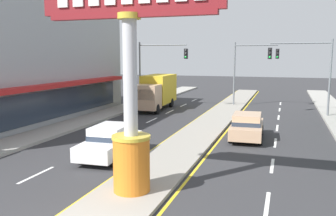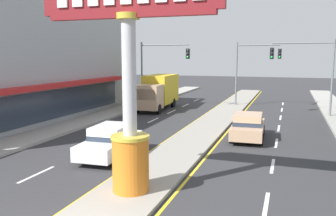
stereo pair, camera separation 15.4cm
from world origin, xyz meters
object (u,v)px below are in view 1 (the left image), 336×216
at_px(district_sign, 130,91).
at_px(traffic_light_median_far, 250,63).
at_px(traffic_light_left_side, 157,63).
at_px(traffic_light_right_side, 307,64).
at_px(box_truck_far_right_lane, 156,91).
at_px(storefront_left, 3,60).
at_px(sedan_near_right_lane, 247,126).
at_px(sedan_near_left_lane, 110,141).

height_order(district_sign, traffic_light_median_far, district_sign).
relative_size(traffic_light_left_side, traffic_light_right_side, 1.00).
height_order(district_sign, box_truck_far_right_lane, district_sign).
relative_size(storefront_left, sedan_near_right_lane, 4.73).
distance_m(traffic_light_median_far, sedan_near_right_lane, 14.31).
bearing_deg(traffic_light_left_side, traffic_light_median_far, 23.20).
bearing_deg(traffic_light_median_far, district_sign, -94.10).
distance_m(traffic_light_median_far, sedan_near_left_lane, 20.56).
height_order(sedan_near_right_lane, box_truck_far_right_lane, box_truck_far_right_lane).
height_order(storefront_left, traffic_light_right_side, storefront_left).
bearing_deg(traffic_light_right_side, box_truck_far_right_lane, 179.60).
bearing_deg(sedan_near_right_lane, traffic_light_left_side, 132.60).
bearing_deg(sedan_near_left_lane, sedan_near_right_lane, 44.98).
relative_size(storefront_left, box_truck_far_right_lane, 2.96).
relative_size(district_sign, sedan_near_right_lane, 1.70).
bearing_deg(traffic_light_left_side, traffic_light_right_side, -3.81).
bearing_deg(traffic_light_left_side, district_sign, -72.10).
bearing_deg(storefront_left, district_sign, -34.33).
relative_size(storefront_left, sedan_near_left_lane, 4.71).
relative_size(traffic_light_right_side, box_truck_far_right_lane, 0.89).
height_order(storefront_left, traffic_light_median_far, storefront_left).
distance_m(storefront_left, box_truck_far_right_lane, 13.03).
relative_size(storefront_left, traffic_light_median_far, 3.34).
bearing_deg(sedan_near_right_lane, box_truck_far_right_lane, 134.21).
bearing_deg(sedan_near_right_lane, storefront_left, 178.36).
xyz_separation_m(traffic_light_right_side, traffic_light_median_far, (-4.83, 4.40, -0.05)).
xyz_separation_m(district_sign, sedan_near_left_lane, (-2.95, 4.01, -2.89)).
xyz_separation_m(traffic_light_right_side, sedan_near_left_lane, (-9.48, -15.34, -3.46)).
distance_m(traffic_light_right_side, sedan_near_right_lane, 10.68).
distance_m(traffic_light_left_side, traffic_light_right_side, 13.10).
distance_m(sedan_near_right_lane, box_truck_far_right_lane, 13.33).
xyz_separation_m(storefront_left, traffic_light_left_side, (8.74, 9.79, -0.36)).
height_order(storefront_left, sedan_near_right_lane, storefront_left).
relative_size(sedan_near_right_lane, box_truck_far_right_lane, 0.62).
bearing_deg(district_sign, box_truck_far_right_lane, 108.02).
relative_size(district_sign, traffic_light_right_side, 1.20).
distance_m(district_sign, storefront_left, 18.52).
height_order(storefront_left, traffic_light_left_side, storefront_left).
bearing_deg(sedan_near_right_lane, district_sign, -106.58).
bearing_deg(sedan_near_left_lane, traffic_light_median_far, 76.74).
xyz_separation_m(district_sign, traffic_light_median_far, (1.70, 23.75, 0.51)).
xyz_separation_m(traffic_light_median_far, sedan_near_right_lane, (1.25, -13.84, -3.41)).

